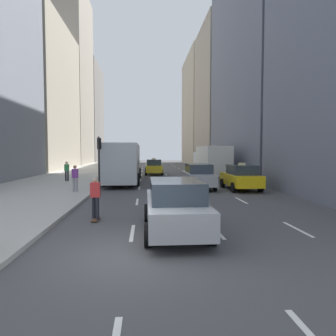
% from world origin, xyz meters
% --- Properties ---
extents(ground_plane, '(160.00, 160.00, 0.00)m').
position_xyz_m(ground_plane, '(0.00, 0.00, 0.00)').
color(ground_plane, '#474749').
extents(sidewalk_left, '(8.00, 66.00, 0.15)m').
position_xyz_m(sidewalk_left, '(-7.00, 27.00, 0.07)').
color(sidewalk_left, '#ADAAA3').
rests_on(sidewalk_left, ground).
extents(lane_markings, '(5.72, 56.00, 0.01)m').
position_xyz_m(lane_markings, '(2.60, 23.00, 0.01)').
color(lane_markings, white).
rests_on(lane_markings, ground).
extents(building_row_left, '(6.00, 75.27, 37.45)m').
position_xyz_m(building_row_left, '(-14.00, 38.88, 14.21)').
color(building_row_left, gray).
rests_on(building_row_left, ground).
extents(building_row_right, '(6.00, 65.55, 30.42)m').
position_xyz_m(building_row_right, '(12.00, 29.40, 12.91)').
color(building_row_right, slate).
rests_on(building_row_right, ground).
extents(taxi_lead, '(2.02, 4.40, 1.87)m').
position_xyz_m(taxi_lead, '(1.20, 26.32, 0.88)').
color(taxi_lead, yellow).
rests_on(taxi_lead, ground).
extents(taxi_second, '(2.02, 4.40, 1.87)m').
position_xyz_m(taxi_second, '(6.80, 12.41, 0.88)').
color(taxi_second, yellow).
rests_on(taxi_second, ground).
extents(sedan_black_near, '(2.02, 4.93, 1.74)m').
position_xyz_m(sedan_black_near, '(1.20, 1.96, 0.89)').
color(sedan_black_near, '#9EA0A5').
rests_on(sedan_black_near, ground).
extents(sedan_silver_behind, '(2.02, 4.97, 1.77)m').
position_xyz_m(sedan_silver_behind, '(4.00, 13.45, 0.90)').
color(sedan_silver_behind, '#9EA0A5').
rests_on(sedan_silver_behind, ground).
extents(city_bus, '(2.80, 11.61, 3.25)m').
position_xyz_m(city_bus, '(-1.61, 18.47, 1.79)').
color(city_bus, '#B7BCC1').
rests_on(city_bus, ground).
extents(box_truck, '(2.58, 8.40, 3.15)m').
position_xyz_m(box_truck, '(6.80, 21.84, 1.71)').
color(box_truck, silver).
rests_on(box_truck, ground).
extents(skateboarder, '(0.36, 0.80, 1.75)m').
position_xyz_m(skateboarder, '(-1.68, 3.87, 0.96)').
color(skateboarder, brown).
rests_on(skateboarder, ground).
extents(pedestrian_mid_block, '(0.36, 0.22, 1.65)m').
position_xyz_m(pedestrian_mid_block, '(-4.12, 11.18, 1.07)').
color(pedestrian_mid_block, gray).
rests_on(pedestrian_mid_block, sidewalk_left).
extents(pedestrian_far_walking, '(0.36, 0.22, 1.65)m').
position_xyz_m(pedestrian_far_walking, '(-6.35, 17.95, 1.07)').
color(pedestrian_far_walking, '#23232D').
rests_on(pedestrian_far_walking, sidewalk_left).
extents(traffic_light_pole, '(0.24, 0.42, 3.60)m').
position_xyz_m(traffic_light_pole, '(-2.75, 12.00, 2.41)').
color(traffic_light_pole, black).
rests_on(traffic_light_pole, ground).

